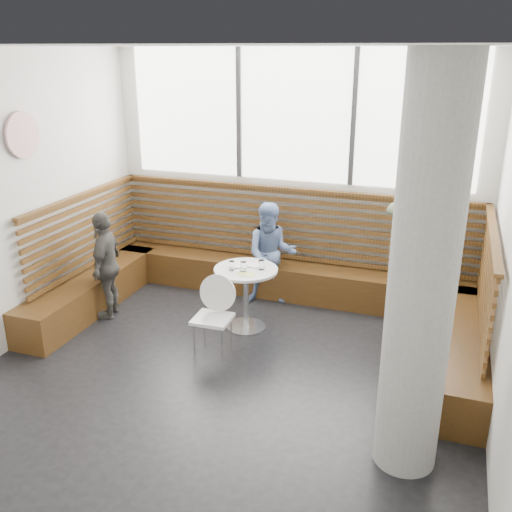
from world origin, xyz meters
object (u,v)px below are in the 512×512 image
(cafe_table, at_px, (246,286))
(cafe_chair, at_px, (215,310))
(adult_man, at_px, (413,272))
(child_left, at_px, (106,265))
(concrete_column, at_px, (422,279))
(child_back, at_px, (271,254))

(cafe_table, height_order, cafe_chair, cafe_chair)
(adult_man, relative_size, child_left, 1.38)
(cafe_chair, relative_size, child_left, 0.65)
(concrete_column, xyz_separation_m, cafe_chair, (-2.16, 1.12, -1.09))
(concrete_column, bearing_deg, child_back, 127.71)
(concrete_column, bearing_deg, cafe_table, 139.15)
(child_left, bearing_deg, adult_man, 80.50)
(cafe_chair, height_order, adult_man, adult_man)
(cafe_chair, xyz_separation_m, child_left, (-1.62, 0.41, 0.17))
(cafe_table, height_order, child_left, child_left)
(adult_man, bearing_deg, child_back, 50.89)
(child_back, bearing_deg, cafe_table, -111.40)
(concrete_column, height_order, adult_man, concrete_column)
(cafe_table, relative_size, adult_man, 0.41)
(concrete_column, height_order, cafe_chair, concrete_column)
(concrete_column, height_order, child_back, concrete_column)
(cafe_chair, distance_m, child_left, 1.68)
(concrete_column, height_order, child_left, concrete_column)
(concrete_column, xyz_separation_m, child_back, (-1.98, 2.56, -0.92))
(adult_man, bearing_deg, cafe_chair, 92.23)
(cafe_chair, height_order, child_back, child_back)
(cafe_chair, height_order, child_left, child_left)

